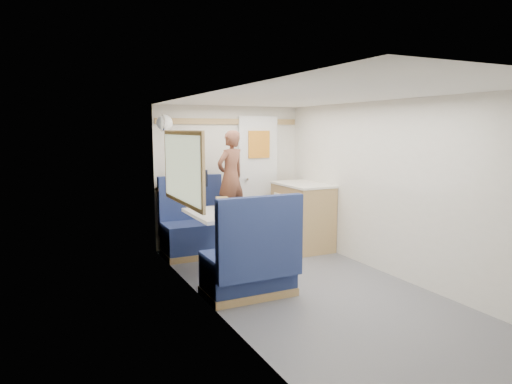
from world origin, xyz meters
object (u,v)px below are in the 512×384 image
bench_near (251,268)px  person (231,176)px  galley_counter (302,215)px  tumbler_right (222,205)px  pepper_grinder (225,206)px  bread_loaf (223,202)px  dome_light (164,123)px  tray (240,214)px  orange_fruit (235,208)px  duffel_bag (191,178)px  beer_glass (234,206)px  tumbler_left (217,214)px  bench_far (196,233)px  wine_glass (224,204)px  dinette_table (219,225)px  cheese_block (232,214)px

bench_near → person: 1.78m
galley_counter → tumbler_right: (-1.36, -0.38, 0.31)m
pepper_grinder → bread_loaf: size_ratio=0.36×
dome_light → tray: (0.55, -1.10, -1.02)m
bench_near → galley_counter: 2.04m
person → orange_fruit: 0.88m
orange_fruit → duffel_bag: bearing=95.6°
orange_fruit → beer_glass: beer_glass is taller
bread_loaf → tumbler_left: bearing=-116.1°
dome_light → galley_counter: bearing=-9.2°
bench_far → person: size_ratio=0.87×
orange_fruit → wine_glass: size_ratio=0.45×
tumbler_left → pepper_grinder: (0.28, 0.47, -0.01)m
galley_counter → pepper_grinder: galley_counter is taller
beer_glass → bread_loaf: size_ratio=0.36×
dome_light → orange_fruit: 1.47m
person → tumbler_right: size_ratio=10.73×
tray → tumbler_right: size_ratio=3.00×
tray → bread_loaf: bearing=87.7°
dinette_table → tray: tray is taller
tray → bread_loaf: (0.02, 0.58, 0.05)m
dome_light → tumbler_left: bearing=-79.8°
beer_glass → pepper_grinder: size_ratio=1.02×
bench_far → duffel_bag: 0.75m
orange_fruit → tumbler_left: (-0.32, -0.27, -0.00)m
tray → bench_near: bearing=-104.2°
tumbler_left → duffel_bag: bearing=82.2°
tumbler_left → pepper_grinder: size_ratio=1.14×
dinette_table → cheese_block: size_ratio=8.72×
galley_counter → tray: size_ratio=2.73×
bench_near → beer_glass: bearing=76.7°
dome_light → galley_counter: size_ratio=0.22×
dinette_table → beer_glass: beer_glass is taller
beer_glass → pepper_grinder: (-0.11, 0.01, -0.00)m
tumbler_left → dinette_table: bearing=65.8°
cheese_block → bread_loaf: 0.72m
galley_counter → beer_glass: size_ratio=9.52×
dinette_table → tumbler_left: (-0.17, -0.38, 0.21)m
galley_counter → dinette_table: bearing=-159.5°
bench_near → wine_glass: (-0.01, 0.67, 0.54)m
dinette_table → beer_glass: 0.31m
dome_light → person: bearing=-11.3°
tumbler_right → orange_fruit: bearing=-79.6°
wine_glass → beer_glass: wine_glass is taller
tray → cheese_block: 0.19m
dome_light → galley_counter: dome_light is taller
bench_far → duffel_bag: bearing=82.2°
bench_far → tumbler_right: size_ratio=9.33×
person → tray: bearing=51.7°
tumbler_left → tumbler_right: 0.61m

